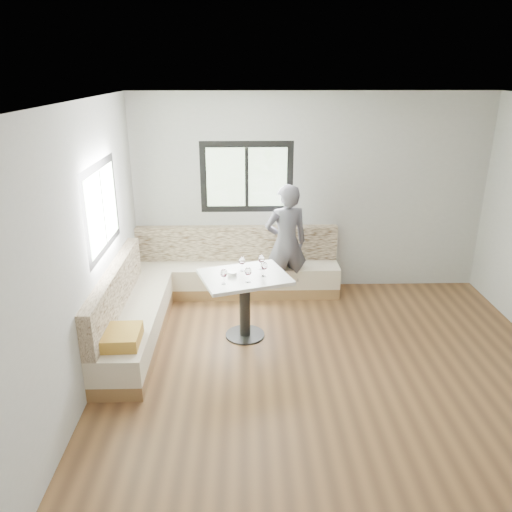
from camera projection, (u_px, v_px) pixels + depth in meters
The scene contains 10 objects.
room at pixel (334, 253), 4.80m from camera, with size 5.01×5.01×2.81m.
banquette at pixel (195, 290), 6.58m from camera, with size 2.90×2.80×0.95m.
table at pixel (245, 291), 5.91m from camera, with size 1.17×1.03×0.80m.
person at pixel (286, 243), 6.86m from camera, with size 0.60×0.39×1.65m, color #525059.
olive_ramekin at pixel (232, 273), 5.83m from camera, with size 0.11×0.11×0.04m.
wine_glass_a at pixel (224, 274), 5.56m from camera, with size 0.08×0.08×0.18m.
wine_glass_b at pixel (248, 272), 5.61m from camera, with size 0.08×0.08×0.18m.
wine_glass_c at pixel (264, 266), 5.77m from camera, with size 0.08×0.08×0.18m.
wine_glass_d at pixel (242, 261), 5.92m from camera, with size 0.08×0.08×0.18m.
wine_glass_e at pixel (261, 259), 5.98m from camera, with size 0.08×0.08×0.18m.
Camera 1 is at (-0.94, -4.40, 3.08)m, focal length 35.00 mm.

